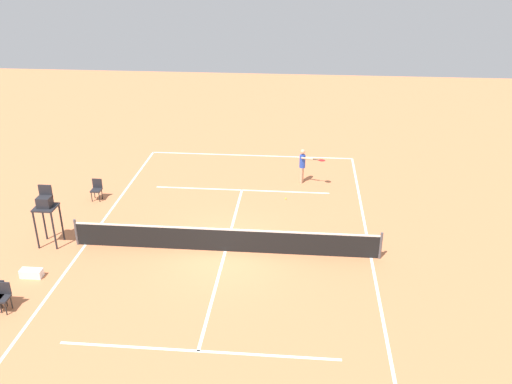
# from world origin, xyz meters

# --- Properties ---
(ground_plane) EXTENTS (60.00, 60.00, 0.00)m
(ground_plane) POSITION_xyz_m (0.00, 0.00, 0.00)
(ground_plane) COLOR #D37A4C
(court_lines) EXTENTS (10.98, 20.29, 0.01)m
(court_lines) POSITION_xyz_m (0.00, 0.00, 0.00)
(court_lines) COLOR white
(court_lines) RESTS_ON ground
(tennis_net) EXTENTS (11.58, 0.10, 1.07)m
(tennis_net) POSITION_xyz_m (0.00, 0.00, 0.50)
(tennis_net) COLOR #4C4C51
(tennis_net) RESTS_ON ground
(player_serving) EXTENTS (1.23, 0.82, 1.71)m
(player_serving) POSITION_xyz_m (-2.83, -6.67, 1.02)
(player_serving) COLOR #D8A884
(player_serving) RESTS_ON ground
(tennis_ball) EXTENTS (0.07, 0.07, 0.07)m
(tennis_ball) POSITION_xyz_m (-2.10, -4.74, 0.03)
(tennis_ball) COLOR #CCE033
(tennis_ball) RESTS_ON ground
(umpire_chair) EXTENTS (0.80, 0.80, 2.41)m
(umpire_chair) POSITION_xyz_m (6.75, 0.05, 1.61)
(umpire_chair) COLOR #232328
(umpire_chair) RESTS_ON ground
(courtside_chair_near) EXTENTS (0.44, 0.46, 0.95)m
(courtside_chair_near) POSITION_xyz_m (6.45, 4.19, 0.53)
(courtside_chair_near) COLOR #262626
(courtside_chair_near) RESTS_ON ground
(courtside_chair_mid) EXTENTS (0.44, 0.46, 0.95)m
(courtside_chair_mid) POSITION_xyz_m (6.38, -3.98, 0.53)
(courtside_chair_mid) COLOR #262626
(courtside_chair_mid) RESTS_ON ground
(equipment_bag) EXTENTS (0.76, 0.32, 0.30)m
(equipment_bag) POSITION_xyz_m (6.47, 2.32, 0.15)
(equipment_bag) COLOR white
(equipment_bag) RESTS_ON ground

